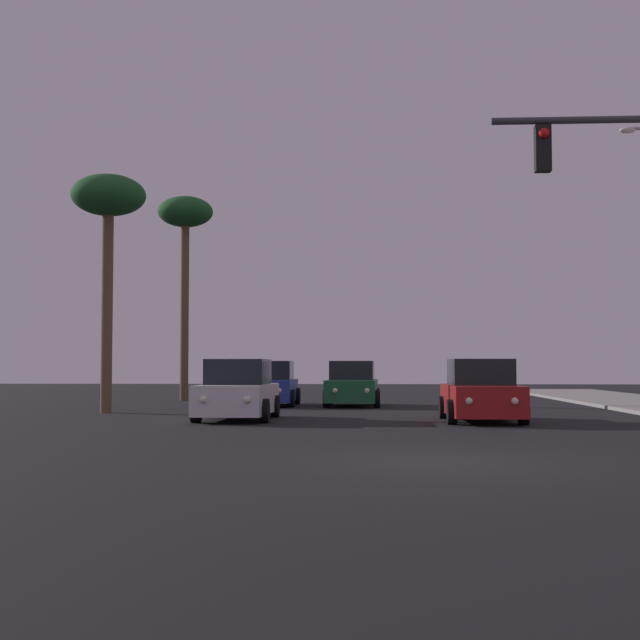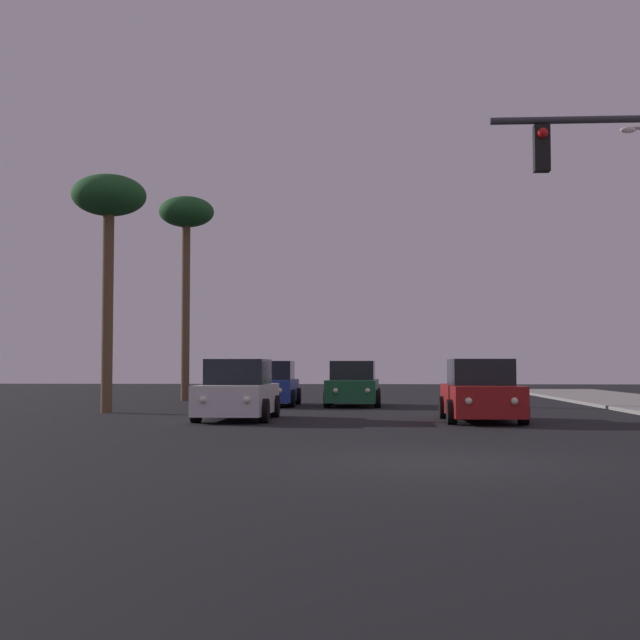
# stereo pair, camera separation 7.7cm
# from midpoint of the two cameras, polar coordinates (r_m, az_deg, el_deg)

# --- Properties ---
(ground_plane) EXTENTS (120.00, 120.00, 0.00)m
(ground_plane) POSITION_cam_midpoint_polar(r_m,az_deg,el_deg) (14.19, 7.83, -8.96)
(ground_plane) COLOR black
(car_blue) EXTENTS (2.04, 4.32, 1.68)m
(car_blue) POSITION_cam_midpoint_polar(r_m,az_deg,el_deg) (33.65, -3.26, -4.20)
(car_blue) COLOR navy
(car_blue) RESTS_ON ground
(car_red) EXTENTS (2.04, 4.32, 1.68)m
(car_red) POSITION_cam_midpoint_polar(r_m,az_deg,el_deg) (24.43, 10.17, -4.63)
(car_red) COLOR maroon
(car_red) RESTS_ON ground
(car_white) EXTENTS (2.04, 4.33, 1.68)m
(car_white) POSITION_cam_midpoint_polar(r_m,az_deg,el_deg) (24.87, -5.37, -4.63)
(car_white) COLOR silver
(car_white) RESTS_ON ground
(car_green) EXTENTS (2.04, 4.34, 1.68)m
(car_green) POSITION_cam_midpoint_polar(r_m,az_deg,el_deg) (33.35, 2.01, -4.22)
(car_green) COLOR #195933
(car_green) RESTS_ON ground
(palm_tree_mid) EXTENTS (2.40, 2.40, 8.87)m
(palm_tree_mid) POSITION_cam_midpoint_polar(r_m,az_deg,el_deg) (39.40, -8.67, 6.14)
(palm_tree_mid) COLOR brown
(palm_tree_mid) RESTS_ON ground
(palm_tree_near) EXTENTS (2.40, 2.40, 7.67)m
(palm_tree_near) POSITION_cam_midpoint_polar(r_m,az_deg,el_deg) (29.76, -13.47, 7.07)
(palm_tree_near) COLOR brown
(palm_tree_near) RESTS_ON ground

